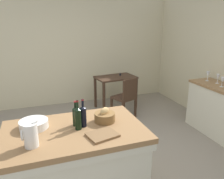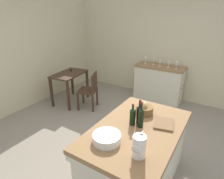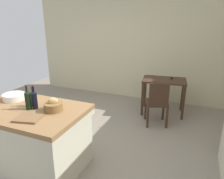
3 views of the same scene
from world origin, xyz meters
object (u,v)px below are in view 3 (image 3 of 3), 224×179
Objects in this scene: bread_basket at (53,106)px; cutting_board at (28,118)px; writing_desk at (164,85)px; wash_bowl at (14,97)px; wine_bottle_green at (28,100)px; wooden_chair at (157,102)px; wine_bottle_amber at (33,98)px; wine_bottle_dark at (34,99)px; island_table at (31,135)px.

bread_basket reaches higher than cutting_board.
cutting_board reaches higher than writing_desk.
wine_bottle_green is at bearing -22.77° from wash_bowl.
bread_basket is at bearing -119.74° from wooden_chair.
writing_desk is at bearing 60.38° from wine_bottle_amber.
wine_bottle_dark is (-1.29, -2.44, 0.36)m from writing_desk.
wine_bottle_dark reaches higher than wine_bottle_amber.
cutting_board is 0.41m from wine_bottle_amber.
wine_bottle_amber reaches higher than wash_bowl.
wooden_chair is at bearing 54.23° from wine_bottle_green.
cutting_board is (-0.13, -0.32, -0.05)m from bread_basket.
writing_desk is 2.94× the size of wine_bottle_green.
wine_bottle_dark is 0.97× the size of wine_bottle_green.
bread_basket is 0.84× the size of wine_bottle_amber.
wine_bottle_green is at bearing -17.76° from island_table.
wash_bowl is 0.78m from cutting_board.
wooden_chair is at bearing 54.91° from wine_bottle_dark.
wine_bottle_green is (-0.20, 0.23, 0.12)m from cutting_board.
cutting_board is at bearing -58.48° from wine_bottle_amber.
wooden_chair reaches higher than writing_desk.
wine_bottle_green is at bearing -144.56° from wine_bottle_dark.
wine_bottle_dark is (0.11, 0.03, 0.53)m from island_table.
wine_bottle_dark reaches higher than writing_desk.
wine_bottle_green is at bearing -125.77° from wooden_chair.
wine_bottle_green is at bearing -118.49° from writing_desk.
island_table is 4.91× the size of wash_bowl.
bread_basket is (-1.01, -1.77, 0.45)m from wooden_chair.
wine_bottle_green is (-0.33, -0.09, 0.07)m from bread_basket.
wine_bottle_dark is at bearing 35.44° from wine_bottle_green.
bread_basket is (0.37, 0.07, 0.46)m from island_table.
wine_bottle_amber is (-0.07, 0.06, -0.01)m from wine_bottle_dark.
bread_basket is 0.35m from wine_bottle_green.
island_table is 5.31× the size of wine_bottle_amber.
wine_bottle_dark is 1.11× the size of wine_bottle_amber.
wine_bottle_amber is (-1.35, -1.76, 0.50)m from wooden_chair.
wash_bowl is 0.46m from wine_bottle_amber.
wine_bottle_green is (-0.07, -0.05, 0.00)m from wine_bottle_dark.
wine_bottle_amber is (-0.33, 0.02, 0.05)m from bread_basket.
bread_basket is 0.73× the size of wine_bottle_green.
bread_basket is 0.27m from wine_bottle_dark.
island_table is 4.77× the size of wine_bottle_dark.
wine_bottle_green reaches higher than island_table.
wash_bowl is (-1.79, -1.67, 0.43)m from wooden_chair.
wine_bottle_dark is 0.09m from wine_bottle_amber.
wine_bottle_amber is at bearing 121.52° from cutting_board.
wine_bottle_dark is (-0.26, -0.04, 0.07)m from bread_basket.
island_table is 0.54m from cutting_board.
island_table is at bearing -126.82° from wooden_chair.
writing_desk is at bearing 62.26° from wine_bottle_dark.
bread_basket is (0.78, -0.10, 0.02)m from wash_bowl.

